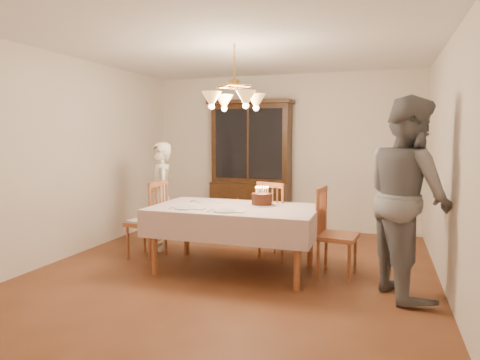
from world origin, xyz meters
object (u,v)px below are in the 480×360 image
(china_hutch, at_px, (251,168))
(chair_far_side, at_px, (278,224))
(birthday_cake, at_px, (262,200))
(dining_table, at_px, (235,213))
(elderly_woman, at_px, (161,196))

(china_hutch, bearing_deg, chair_far_side, -62.00)
(chair_far_side, bearing_deg, china_hutch, 118.00)
(china_hutch, bearing_deg, birthday_cake, -69.81)
(dining_table, height_order, chair_far_side, chair_far_side)
(dining_table, relative_size, elderly_woman, 1.27)
(elderly_woman, xyz_separation_m, birthday_cake, (1.57, -0.43, 0.08))
(dining_table, distance_m, chair_far_side, 0.79)
(birthday_cake, bearing_deg, chair_far_side, 80.59)
(dining_table, bearing_deg, birthday_cake, 30.08)
(china_hutch, height_order, birthday_cake, china_hutch)
(china_hutch, xyz_separation_m, birthday_cake, (0.77, -2.09, -0.21))
(dining_table, relative_size, birthday_cake, 6.33)
(chair_far_side, xyz_separation_m, elderly_woman, (-1.66, -0.06, 0.30))
(elderly_woman, bearing_deg, chair_far_side, 55.50)
(dining_table, bearing_deg, elderly_woman, 155.36)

